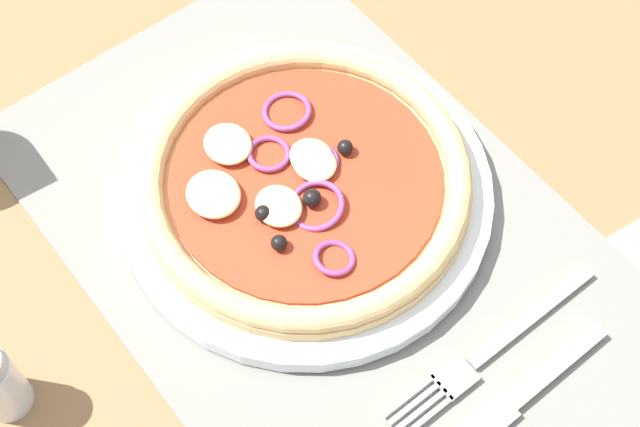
# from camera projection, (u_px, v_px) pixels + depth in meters

# --- Properties ---
(ground_plane) EXTENTS (1.90, 1.40, 0.02)m
(ground_plane) POSITION_uv_depth(u_px,v_px,m) (330.00, 252.00, 0.67)
(ground_plane) COLOR olive
(placemat) EXTENTS (0.50, 0.31, 0.00)m
(placemat) POSITION_uv_depth(u_px,v_px,m) (330.00, 243.00, 0.66)
(placemat) COLOR slate
(placemat) RESTS_ON ground_plane
(plate) EXTENTS (0.27, 0.27, 0.01)m
(plate) POSITION_uv_depth(u_px,v_px,m) (306.00, 193.00, 0.67)
(plate) COLOR white
(plate) RESTS_ON placemat
(pizza) EXTENTS (0.24, 0.24, 0.03)m
(pizza) POSITION_uv_depth(u_px,v_px,m) (304.00, 179.00, 0.66)
(pizza) COLOR tan
(pizza) RESTS_ON plate
(fork) EXTENTS (0.02, 0.18, 0.00)m
(fork) POSITION_uv_depth(u_px,v_px,m) (484.00, 355.00, 0.62)
(fork) COLOR silver
(fork) RESTS_ON placemat
(knife) EXTENTS (0.02, 0.20, 0.01)m
(knife) POSITION_uv_depth(u_px,v_px,m) (489.00, 421.00, 0.59)
(knife) COLOR silver
(knife) RESTS_ON placemat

